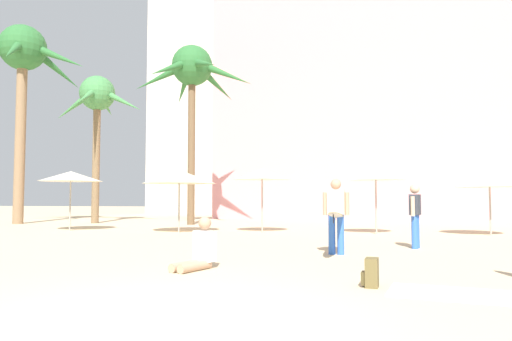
# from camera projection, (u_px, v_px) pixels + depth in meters

# --- Properties ---
(ground) EXTENTS (120.00, 120.00, 0.00)m
(ground) POSITION_uv_depth(u_px,v_px,m) (156.00, 324.00, 4.79)
(ground) COLOR beige
(hotel_pink) EXTENTS (19.68, 9.15, 15.35)m
(hotel_pink) POSITION_uv_depth(u_px,v_px,m) (369.00, 104.00, 31.87)
(hotel_pink) COLOR pink
(hotel_pink) RESTS_ON ground
(hotel_tower_gray) EXTENTS (13.10, 11.00, 35.06)m
(hotel_tower_gray) POSITION_uv_depth(u_px,v_px,m) (239.00, 21.00, 42.86)
(hotel_tower_gray) COLOR beige
(hotel_tower_gray) RESTS_ON ground
(palm_tree_far_left) EXTENTS (6.86, 6.04, 10.02)m
(palm_tree_far_left) POSITION_uv_depth(u_px,v_px,m) (22.00, 61.00, 23.55)
(palm_tree_far_left) COLOR #896B4C
(palm_tree_far_left) RESTS_ON ground
(palm_tree_left) EXTENTS (5.29, 5.47, 7.58)m
(palm_tree_left) POSITION_uv_depth(u_px,v_px,m) (97.00, 102.00, 24.03)
(palm_tree_left) COLOR brown
(palm_tree_left) RESTS_ON ground
(palm_tree_center) EXTENTS (6.33, 5.85, 8.77)m
(palm_tree_center) POSITION_uv_depth(u_px,v_px,m) (192.00, 75.00, 22.86)
(palm_tree_center) COLOR brown
(palm_tree_center) RESTS_ON ground
(cafe_umbrella_0) EXTENTS (2.02, 2.02, 2.43)m
(cafe_umbrella_0) POSITION_uv_depth(u_px,v_px,m) (376.00, 173.00, 16.75)
(cafe_umbrella_0) COLOR gray
(cafe_umbrella_0) RESTS_ON ground
(cafe_umbrella_1) EXTENTS (2.72, 2.72, 2.34)m
(cafe_umbrella_1) POSITION_uv_depth(u_px,v_px,m) (179.00, 177.00, 17.48)
(cafe_umbrella_1) COLOR gray
(cafe_umbrella_1) RESTS_ON ground
(cafe_umbrella_3) EXTENTS (2.41, 2.41, 2.34)m
(cafe_umbrella_3) POSITION_uv_depth(u_px,v_px,m) (71.00, 176.00, 18.46)
(cafe_umbrella_3) COLOR gray
(cafe_umbrella_3) RESTS_ON ground
(cafe_umbrella_4) EXTENTS (2.23, 2.23, 2.15)m
(cafe_umbrella_4) POSITION_uv_depth(u_px,v_px,m) (489.00, 180.00, 16.11)
(cafe_umbrella_4) COLOR gray
(cafe_umbrella_4) RESTS_ON ground
(cafe_umbrella_5) EXTENTS (2.13, 2.13, 2.38)m
(cafe_umbrella_5) POSITION_uv_depth(u_px,v_px,m) (262.00, 174.00, 17.54)
(cafe_umbrella_5) COLOR gray
(cafe_umbrella_5) RESTS_ON ground
(beach_towel) EXTENTS (2.08, 1.43, 0.01)m
(beach_towel) POSITION_uv_depth(u_px,v_px,m) (463.00, 295.00, 6.23)
(beach_towel) COLOR white
(beach_towel) RESTS_ON ground
(backpack) EXTENTS (0.28, 0.33, 0.42)m
(backpack) POSITION_uv_depth(u_px,v_px,m) (371.00, 273.00, 6.80)
(backpack) COLOR brown
(backpack) RESTS_ON ground
(person_mid_center) EXTENTS (0.61, 2.63, 1.73)m
(person_mid_center) POSITION_uv_depth(u_px,v_px,m) (336.00, 214.00, 10.61)
(person_mid_center) COLOR blue
(person_mid_center) RESTS_ON ground
(person_mid_left) EXTENTS (0.71, 0.97, 0.95)m
(person_mid_left) POSITION_uv_depth(u_px,v_px,m) (199.00, 250.00, 8.54)
(person_mid_left) COLOR tan
(person_mid_left) RESTS_ON ground
(person_near_right) EXTENTS (0.36, 0.59, 1.65)m
(person_near_right) POSITION_uv_depth(u_px,v_px,m) (415.00, 213.00, 11.99)
(person_near_right) COLOR blue
(person_near_right) RESTS_ON ground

